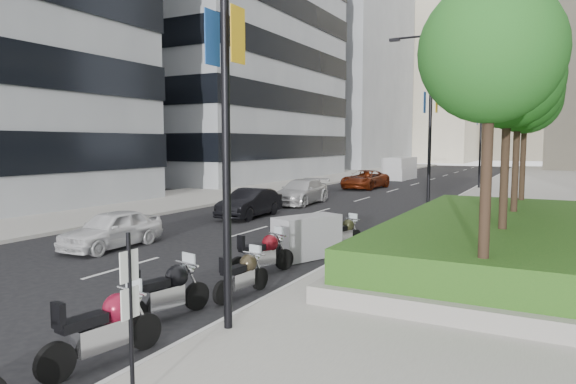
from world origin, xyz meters
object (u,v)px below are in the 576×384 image
Objects in this scene: motorcycle_6 at (345,233)px; delivery_van at (399,169)px; motorcycle_4 at (263,253)px; car_b at (250,203)px; lamp_post_1 at (427,114)px; car_a at (112,229)px; motorcycle_2 at (168,291)px; motorcycle_3 at (243,275)px; motorcycle_1 at (105,328)px; car_d at (365,179)px; parking_sign at (130,310)px; motorcycle_5 at (307,237)px; lamp_post_0 at (218,67)px; lamp_post_2 at (479,125)px; car_c at (301,192)px.

delivery_van is at bearing 26.63° from motorcycle_6.
motorcycle_4 is 11.16m from car_b.
lamp_post_1 reaches higher than car_a.
motorcycle_2 reaches higher than motorcycle_3.
motorcycle_2 is (-0.57, 2.19, -0.02)m from motorcycle_1.
lamp_post_1 is 17.47m from motorcycle_2.
car_d is (-8.14, 14.60, -4.32)m from lamp_post_1.
parking_sign is at bearing -133.19° from motorcycle_2.
delivery_van is at bearing 16.05° from motorcycle_3.
motorcycle_5 is 25.88m from car_d.
motorcycle_3 is 0.47× the size of car_b.
delivery_van is at bearing 101.20° from lamp_post_0.
delivery_van reaches higher than motorcycle_5.
lamp_post_1 is 9.42m from motorcycle_6.
car_d is at bearing 21.23° from motorcycle_1.
car_a is 0.91× the size of car_b.
lamp_post_0 is at bearing -137.25° from motorcycle_4.
motorcycle_3 is 0.96× the size of motorcycle_4.
lamp_post_2 is (0.00, 18.00, 0.00)m from lamp_post_1.
motorcycle_2 is at bearing 123.90° from parking_sign.
car_b is 6.22m from car_c.
motorcycle_3 is 4.42m from motorcycle_5.
motorcycle_1 is at bearing -91.41° from lamp_post_2.
motorcycle_6 is 13.09m from car_c.
car_d is at bearing -85.52° from delivery_van.
lamp_post_0 is at bearing -151.58° from motorcycle_3.
motorcycle_5 reaches higher than motorcycle_2.
motorcycle_6 is at bearing -92.00° from lamp_post_2.
car_a reaches higher than motorcycle_2.
car_b is 0.80× the size of delivery_van.
motorcycle_4 is 0.41× the size of car_c.
car_b is 0.80× the size of car_d.
motorcycle_6 is (-0.00, 10.81, -0.09)m from motorcycle_1.
parking_sign is at bearing -157.48° from motorcycle_3.
motorcycle_1 is 0.43× the size of car_d.
motorcycle_2 is 0.56× the size of car_a.
car_a is at bearing -85.70° from car_d.
motorcycle_5 is at bearing -97.41° from lamp_post_1.
car_a is at bearing 132.34° from motorcycle_6.
lamp_post_0 is 4.61× the size of motorcycle_6.
motorcycle_5 is 1.24× the size of motorcycle_6.
lamp_post_2 reaches higher than motorcycle_6.
car_b is 29.65m from delivery_van.
car_c is at bearing 110.95° from parking_sign.
motorcycle_6 is at bearing -75.05° from delivery_van.
lamp_post_2 is 12.50m from delivery_van.
motorcycle_6 is at bearing -58.25° from car_c.
lamp_post_2 is at bearing 7.69° from motorcycle_1.
lamp_post_1 is 3.91× the size of motorcycle_1.
lamp_post_1 is at bearing 1.87° from motorcycle_3.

